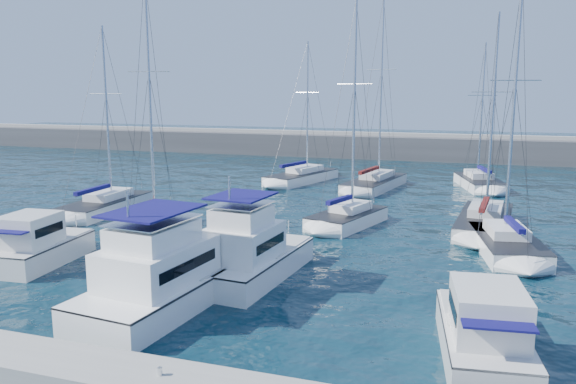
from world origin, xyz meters
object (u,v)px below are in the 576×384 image
(motor_yacht_port_outer, at_px, (37,247))
(sailboat_mid_c, at_px, (347,218))
(motor_yacht_port_inner, at_px, (170,277))
(sailboat_mid_d, at_px, (485,221))
(sailboat_mid_a, at_px, (106,205))
(sailboat_back_c, at_px, (479,183))
(motor_yacht_stbd_outer, at_px, (484,335))
(sailboat_back_a, at_px, (302,177))
(sailboat_mid_e, at_px, (507,244))
(motor_yacht_stbd_inner, at_px, (250,256))
(sailboat_mid_b, at_px, (152,224))
(sailboat_back_b, at_px, (375,183))

(motor_yacht_port_outer, bearing_deg, sailboat_mid_c, 40.27)
(motor_yacht_port_inner, height_order, sailboat_mid_d, sailboat_mid_d)
(sailboat_mid_a, height_order, sailboat_back_c, sailboat_mid_a)
(motor_yacht_stbd_outer, relative_size, sailboat_mid_a, 0.48)
(motor_yacht_stbd_outer, bearing_deg, motor_yacht_port_outer, 162.23)
(sailboat_mid_c, relative_size, sailboat_back_a, 1.07)
(sailboat_mid_e, xyz_separation_m, sailboat_back_a, (-18.20, 20.50, -0.03))
(motor_yacht_stbd_inner, distance_m, sailboat_mid_b, 11.40)
(sailboat_mid_a, relative_size, sailboat_back_a, 0.99)
(motor_yacht_port_outer, distance_m, sailboat_back_b, 31.52)
(motor_yacht_stbd_inner, relative_size, sailboat_back_c, 0.59)
(sailboat_back_c, bearing_deg, sailboat_back_b, -174.00)
(motor_yacht_stbd_outer, relative_size, sailboat_mid_d, 0.47)
(sailboat_mid_d, xyz_separation_m, sailboat_back_b, (-9.49, 13.23, 0.03))
(motor_yacht_stbd_outer, height_order, sailboat_mid_b, sailboat_mid_b)
(sailboat_mid_e, distance_m, sailboat_back_a, 27.41)
(sailboat_mid_c, bearing_deg, motor_yacht_stbd_outer, -47.36)
(motor_yacht_port_inner, bearing_deg, sailboat_back_c, 75.72)
(sailboat_mid_a, distance_m, sailboat_back_b, 24.17)
(motor_yacht_stbd_outer, relative_size, sailboat_mid_c, 0.45)
(motor_yacht_port_outer, height_order, sailboat_back_c, sailboat_back_c)
(sailboat_mid_a, distance_m, sailboat_mid_e, 28.29)
(motor_yacht_stbd_inner, distance_m, sailboat_mid_e, 14.82)
(motor_yacht_stbd_inner, height_order, sailboat_back_a, sailboat_back_a)
(sailboat_mid_e, height_order, sailboat_back_c, sailboat_mid_e)
(motor_yacht_stbd_outer, relative_size, sailboat_mid_e, 0.44)
(sailboat_mid_e, distance_m, sailboat_back_b, 21.60)
(motor_yacht_port_outer, relative_size, motor_yacht_stbd_inner, 0.75)
(motor_yacht_port_inner, height_order, motor_yacht_stbd_inner, same)
(motor_yacht_port_inner, bearing_deg, sailboat_back_b, 89.49)
(sailboat_back_b, height_order, sailboat_back_c, sailboat_back_b)
(sailboat_mid_b, bearing_deg, sailboat_mid_a, 133.00)
(motor_yacht_stbd_outer, distance_m, sailboat_mid_d, 19.59)
(sailboat_mid_e, distance_m, sailboat_back_c, 22.32)
(motor_yacht_port_inner, xyz_separation_m, sailboat_mid_b, (-7.30, 10.35, -0.58))
(motor_yacht_stbd_inner, distance_m, motor_yacht_stbd_outer, 11.95)
(sailboat_mid_b, height_order, sailboat_mid_e, sailboat_mid_b)
(sailboat_mid_c, relative_size, sailboat_mid_e, 0.99)
(sailboat_mid_d, distance_m, sailboat_mid_e, 5.70)
(motor_yacht_port_outer, relative_size, sailboat_back_c, 0.44)
(sailboat_back_a, relative_size, sailboat_back_c, 1.03)
(motor_yacht_port_outer, height_order, sailboat_back_b, sailboat_back_b)
(sailboat_mid_c, distance_m, sailboat_mid_e, 10.60)
(sailboat_back_a, height_order, sailboat_back_b, sailboat_back_b)
(motor_yacht_port_outer, distance_m, sailboat_mid_e, 25.55)
(motor_yacht_port_outer, distance_m, sailboat_mid_b, 8.05)
(motor_yacht_stbd_inner, bearing_deg, motor_yacht_port_inner, -112.87)
(motor_yacht_port_outer, height_order, motor_yacht_port_inner, motor_yacht_port_inner)
(sailboat_mid_a, bearing_deg, sailboat_mid_c, 3.25)
(sailboat_mid_d, relative_size, sailboat_back_a, 1.01)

